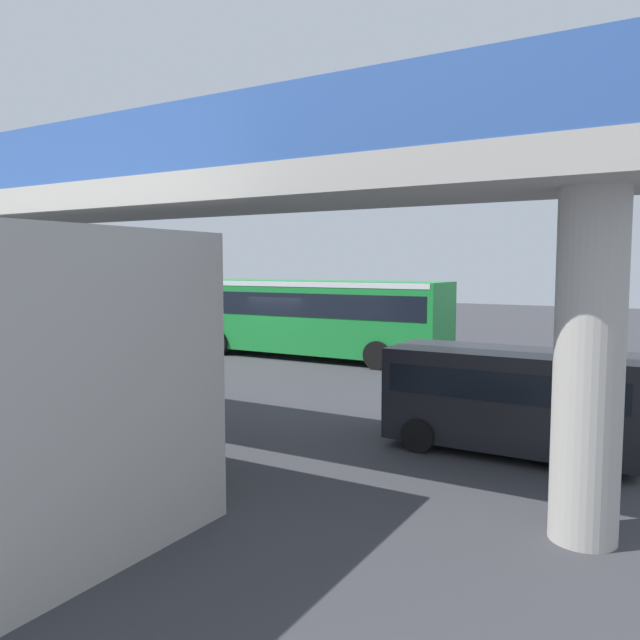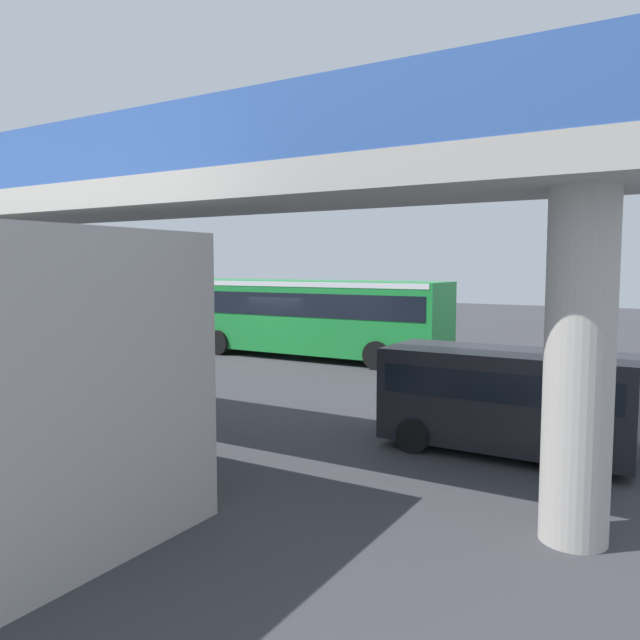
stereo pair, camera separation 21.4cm
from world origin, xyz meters
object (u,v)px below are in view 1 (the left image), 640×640
at_px(bicycle_black, 529,382).
at_px(traffic_sign, 273,303).
at_px(bicycle_green, 461,377).
at_px(city_bus, 308,312).
at_px(parked_van, 511,394).
at_px(pedestrian, 122,328).
at_px(bicycle_orange, 515,391).

relative_size(bicycle_black, traffic_sign, 0.63).
bearing_deg(bicycle_green, bicycle_black, -174.07).
bearing_deg(city_bus, traffic_sign, -41.86).
bearing_deg(traffic_sign, bicycle_black, 152.84).
xyz_separation_m(parked_van, bicycle_green, (2.79, -5.64, -0.81)).
distance_m(city_bus, bicycle_black, 9.96).
distance_m(city_bus, bicycle_green, 8.23).
bearing_deg(traffic_sign, city_bus, 138.14).
height_order(bicycle_green, traffic_sign, traffic_sign).
distance_m(pedestrian, traffic_sign, 7.29).
bearing_deg(traffic_sign, pedestrian, 49.45).
bearing_deg(bicycle_orange, bicycle_black, -92.34).
bearing_deg(city_bus, bicycle_orange, 153.83).
bearing_deg(parked_van, traffic_sign, -41.43).
xyz_separation_m(bicycle_green, bicycle_black, (-1.96, -0.20, 0.00)).
relative_size(bicycle_green, bicycle_orange, 1.00).
distance_m(parked_van, traffic_sign, 19.57).
height_order(parked_van, bicycle_green, parked_van).
bearing_deg(bicycle_black, city_bus, -18.23).
bearing_deg(bicycle_black, parked_van, 98.08).
bearing_deg(traffic_sign, bicycle_green, 148.42).
height_order(parked_van, pedestrian, parked_van).
relative_size(city_bus, bicycle_orange, 6.52).
height_order(bicycle_green, bicycle_orange, same).
xyz_separation_m(bicycle_black, pedestrian, (18.53, -1.61, 0.51)).
height_order(bicycle_orange, pedestrian, pedestrian).
relative_size(parked_van, pedestrian, 2.68).
xyz_separation_m(bicycle_orange, pedestrian, (18.47, -3.09, 0.51)).
bearing_deg(bicycle_orange, city_bus, -26.17).
relative_size(bicycle_black, bicycle_orange, 1.00).
bearing_deg(bicycle_green, traffic_sign, -31.58).
bearing_deg(bicycle_black, traffic_sign, -27.16).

